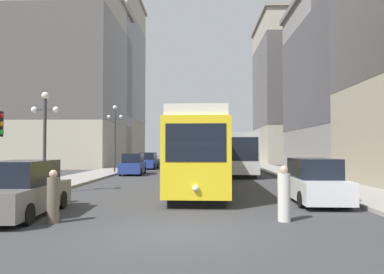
{
  "coord_description": "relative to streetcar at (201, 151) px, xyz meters",
  "views": [
    {
      "loc": [
        0.67,
        -9.6,
        2.21
      ],
      "look_at": [
        0.19,
        8.33,
        2.81
      ],
      "focal_mm": 33.82,
      "sensor_mm": 36.0,
      "label": 1
    }
  ],
  "objects": [
    {
      "name": "building_left_corner",
      "position": [
        -17.8,
        38.81,
        12.18
      ],
      "size": [
        15.18,
        17.22,
        27.71
      ],
      "color": "#B2A893",
      "rests_on": "ground"
    },
    {
      "name": "sidewalk_right",
      "position": [
        7.62,
        29.85,
        -2.03
      ],
      "size": [
        3.3,
        120.0,
        0.15
      ],
      "primitive_type": "cube",
      "color": "gray",
      "rests_on": "ground"
    },
    {
      "name": "building_right_midblock",
      "position": [
        15.76,
        13.79,
        6.54
      ],
      "size": [
        13.57,
        15.54,
        16.84
      ],
      "color": "gray",
      "rests_on": "ground"
    },
    {
      "name": "sidewalk_left",
      "position": [
        -8.86,
        29.85,
        -2.03
      ],
      "size": [
        3.3,
        120.0,
        0.15
      ],
      "primitive_type": "cube",
      "color": "gray",
      "rests_on": "ground"
    },
    {
      "name": "parked_car_left_mid",
      "position": [
        -5.91,
        -7.9,
        -1.26
      ],
      "size": [
        2.08,
        4.85,
        1.82
      ],
      "rotation": [
        0.0,
        0.0,
        0.05
      ],
      "color": "black",
      "rests_on": "ground"
    },
    {
      "name": "parked_car_left_near",
      "position": [
        -5.91,
        11.42,
        -1.26
      ],
      "size": [
        2.04,
        4.67,
        1.82
      ],
      "rotation": [
        0.0,
        0.0,
        0.04
      ],
      "color": "black",
      "rests_on": "ground"
    },
    {
      "name": "ground_plane",
      "position": [
        -0.62,
        -10.15,
        -2.1
      ],
      "size": [
        200.0,
        200.0,
        0.0
      ],
      "primitive_type": "plane",
      "color": "#38383A"
    },
    {
      "name": "building_right_far",
      "position": [
        14.56,
        38.24,
        9.7
      ],
      "size": [
        11.17,
        15.07,
        22.93
      ],
      "color": "#B2A893",
      "rests_on": "ground"
    },
    {
      "name": "streetcar",
      "position": [
        0.0,
        0.0,
        0.0
      ],
      "size": [
        2.95,
        13.56,
        3.89
      ],
      "rotation": [
        0.0,
        0.0,
        -0.03
      ],
      "color": "black",
      "rests_on": "ground"
    },
    {
      "name": "transit_bus",
      "position": [
        3.11,
        12.4,
        -0.15
      ],
      "size": [
        2.91,
        12.5,
        3.45
      ],
      "rotation": [
        0.0,
        0.0,
        -0.03
      ],
      "color": "black",
      "rests_on": "ground"
    },
    {
      "name": "parked_car_right_far",
      "position": [
        4.67,
        -4.59,
        -1.26
      ],
      "size": [
        1.98,
        4.95,
        1.82
      ],
      "rotation": [
        0.0,
        0.0,
        3.12
      ],
      "color": "black",
      "rests_on": "ground"
    },
    {
      "name": "parked_car_left_far",
      "position": [
        -5.91,
        20.29,
        -1.26
      ],
      "size": [
        1.94,
        4.67,
        1.82
      ],
      "rotation": [
        0.0,
        0.0,
        -0.01
      ],
      "color": "black",
      "rests_on": "ground"
    },
    {
      "name": "lamp_post_left_near",
      "position": [
        -7.81,
        -1.9,
        1.32
      ],
      "size": [
        1.41,
        0.36,
        4.92
      ],
      "color": "#333338",
      "rests_on": "sidewalk_left"
    },
    {
      "name": "lamp_post_left_far",
      "position": [
        -7.81,
        12.62,
        1.95
      ],
      "size": [
        1.41,
        0.36,
        6.0
      ],
      "color": "#333338",
      "rests_on": "sidewalk_left"
    },
    {
      "name": "pedestrian_crossing_far",
      "position": [
        -4.4,
        -9.01,
        -1.36
      ],
      "size": [
        0.35,
        0.35,
        1.58
      ],
      "rotation": [
        0.0,
        0.0,
        5.95
      ],
      "color": "#6B5B4C",
      "rests_on": "ground"
    },
    {
      "name": "building_left_midblock",
      "position": [
        -17.92,
        26.39,
        9.24
      ],
      "size": [
        15.42,
        16.72,
        22.05
      ],
      "color": "#B2A893",
      "rests_on": "ground"
    },
    {
      "name": "pedestrian_crossing_near",
      "position": [
        2.57,
        -8.57,
        -1.3
      ],
      "size": [
        0.38,
        0.38,
        1.71
      ],
      "rotation": [
        0.0,
        0.0,
        1.35
      ],
      "color": "beige",
      "rests_on": "ground"
    }
  ]
}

